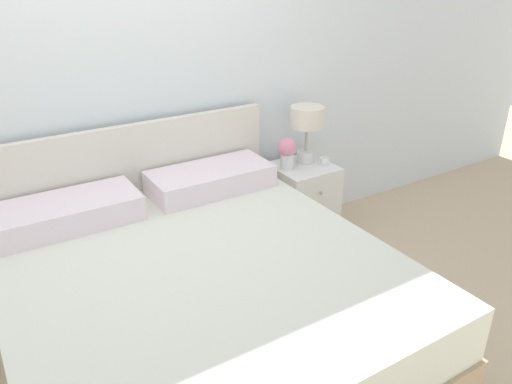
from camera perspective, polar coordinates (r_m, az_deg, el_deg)
The scene contains 7 objects.
ground_plane at distance 3.49m, azimuth -13.10°, elevation -8.52°, with size 12.00×12.00×0.00m, color #CCB28E.
wall_back at distance 3.06m, azimuth -15.93°, elevation 12.97°, with size 8.00×0.06×2.60m.
bed at distance 2.61m, azimuth -6.81°, elevation -12.39°, with size 1.84×1.95×1.01m.
nightstand at distance 3.65m, azimuth 5.25°, elevation -1.18°, with size 0.41×0.43×0.57m.
table_lamp at distance 3.52m, azimuth 5.85°, elevation 7.90°, with size 0.24×0.24×0.40m.
flower_vase at distance 3.42m, azimuth 3.60°, elevation 4.65°, with size 0.13×0.13×0.23m.
alarm_clock at distance 3.55m, azimuth 7.78°, elevation 3.52°, with size 0.06×0.04×0.06m.
Camera 1 is at (-0.83, -2.82, 1.88)m, focal length 35.00 mm.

